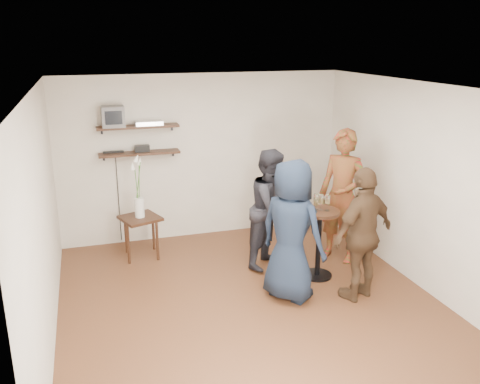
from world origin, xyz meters
The scene contains 18 objects.
room centered at (0.00, 0.00, 1.30)m, with size 4.58×5.08×2.68m.
shelf_upper centered at (-1.00, 2.38, 1.85)m, with size 1.20×0.25×0.04m, color black.
shelf_lower centered at (-1.00, 2.38, 1.45)m, with size 1.20×0.25×0.04m, color black.
crt_monitor centered at (-1.35, 2.38, 2.02)m, with size 0.32×0.30×0.30m, color #59595B.
dvd_deck centered at (-0.84, 2.38, 1.90)m, with size 0.40×0.24×0.06m, color silver.
radio centered at (-0.96, 2.38, 1.52)m, with size 0.22×0.10×0.10m, color black.
power_strip centered at (-1.38, 2.42, 1.48)m, with size 0.30×0.05×0.03m, color black.
side_table centered at (-1.10, 1.87, 0.51)m, with size 0.65×0.65×0.62m.
vase_lilies centered at (-1.10, 1.87, 0.92)m, with size 0.19×0.19×0.95m.
drinks_table centered at (1.10, 0.50, 0.61)m, with size 0.52×0.52×0.95m.
wine_glass_fl centered at (1.02, 0.48, 1.07)m, with size 0.06×0.06×0.18m.
wine_glass_fr centered at (1.18, 0.46, 1.09)m, with size 0.07×0.07×0.21m.
wine_glass_bl centered at (1.06, 0.56, 1.09)m, with size 0.07×0.07×0.21m.
wine_glass_br centered at (1.11, 0.51, 1.09)m, with size 0.07×0.07×0.21m.
person_plaid centered at (1.66, 0.94, 0.96)m, with size 0.70×0.46×1.92m, color #AD131A.
person_dark centered at (0.64, 1.05, 0.84)m, with size 0.82×0.64×1.68m, color black.
person_navy centered at (0.52, 0.08, 0.88)m, with size 0.86×0.56×1.76m, color #151F30.
person_brown centered at (1.35, -0.17, 0.84)m, with size 0.98×0.41×1.67m, color #452F1D.
Camera 1 is at (-1.75, -5.19, 3.11)m, focal length 38.00 mm.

